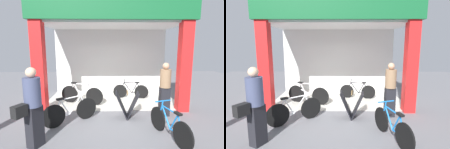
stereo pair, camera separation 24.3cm
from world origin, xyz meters
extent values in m
plane|color=slate|center=(0.00, 0.00, 0.00)|extent=(18.18, 18.18, 0.00)
cube|color=beige|center=(0.00, 1.31, 0.01)|extent=(5.09, 2.61, 0.02)
cube|color=silver|center=(0.00, 2.61, 1.49)|extent=(5.09, 0.12, 2.98)
cube|color=red|center=(-2.36, 0.00, 1.49)|extent=(0.37, 0.36, 2.98)
cube|color=red|center=(2.36, 0.00, 1.49)|extent=(0.37, 0.36, 2.98)
cube|color=#14592D|center=(0.00, -0.15, 3.29)|extent=(5.29, 0.20, 0.63)
cube|color=silver|center=(0.00, 1.31, 2.95)|extent=(5.09, 2.61, 0.06)
cylinder|color=black|center=(-1.63, 0.95, 0.34)|extent=(0.65, 0.26, 0.67)
cylinder|color=black|center=(-0.65, 0.61, 0.34)|extent=(0.65, 0.26, 0.67)
cylinder|color=white|center=(-1.40, 0.87, 0.31)|extent=(0.44, 0.18, 0.09)
cylinder|color=white|center=(-1.31, 0.84, 0.53)|extent=(0.29, 0.13, 0.50)
cylinder|color=white|center=(-1.01, 0.73, 0.54)|extent=(0.40, 0.17, 0.52)
cylinder|color=white|center=(-1.13, 0.78, 0.78)|extent=(0.62, 0.24, 0.05)
cylinder|color=white|center=(-1.52, 0.91, 0.55)|extent=(0.22, 0.11, 0.45)
cylinder|color=white|center=(-0.75, 0.64, 0.56)|extent=(0.20, 0.10, 0.46)
cylinder|color=white|center=(-0.84, 0.67, 0.85)|extent=(0.07, 0.05, 0.14)
cylinder|color=white|center=(-0.85, 0.68, 0.92)|extent=(0.18, 0.45, 0.03)
cube|color=black|center=(-1.44, 0.88, 0.80)|extent=(0.23, 0.16, 0.05)
cylinder|color=black|center=(1.25, 1.37, 0.29)|extent=(0.57, 0.12, 0.58)
cylinder|color=black|center=(0.37, 1.50, 0.29)|extent=(0.57, 0.12, 0.58)
cylinder|color=black|center=(1.04, 1.40, 0.27)|extent=(0.39, 0.09, 0.07)
cylinder|color=black|center=(0.96, 1.41, 0.45)|extent=(0.25, 0.07, 0.43)
cylinder|color=black|center=(0.69, 1.45, 0.46)|extent=(0.35, 0.08, 0.45)
cylinder|color=black|center=(0.80, 1.44, 0.67)|extent=(0.55, 0.11, 0.05)
cylinder|color=black|center=(1.15, 1.39, 0.47)|extent=(0.19, 0.06, 0.39)
cylinder|color=black|center=(0.46, 1.49, 0.48)|extent=(0.17, 0.06, 0.40)
cylinder|color=black|center=(0.54, 1.47, 0.73)|extent=(0.05, 0.04, 0.12)
cylinder|color=black|center=(0.54, 1.47, 0.79)|extent=(0.08, 0.40, 0.03)
cube|color=black|center=(1.07, 1.40, 0.69)|extent=(0.18, 0.11, 0.04)
cylinder|color=black|center=(-1.62, -1.17, 0.32)|extent=(0.55, 0.41, 0.64)
cylinder|color=black|center=(-0.81, -0.59, 0.32)|extent=(0.55, 0.41, 0.64)
cylinder|color=white|center=(-1.43, -1.03, 0.30)|extent=(0.37, 0.28, 0.08)
cylinder|color=white|center=(-1.36, -0.98, 0.51)|extent=(0.25, 0.19, 0.48)
cylinder|color=white|center=(-1.10, -0.80, 0.52)|extent=(0.34, 0.26, 0.50)
cylinder|color=white|center=(-1.21, -0.87, 0.75)|extent=(0.52, 0.39, 0.05)
cylinder|color=white|center=(-1.53, -1.10, 0.53)|extent=(0.19, 0.15, 0.43)
cylinder|color=white|center=(-0.89, -0.65, 0.54)|extent=(0.18, 0.14, 0.45)
cylinder|color=white|center=(-0.96, -0.70, 0.82)|extent=(0.06, 0.06, 0.13)
cylinder|color=white|center=(-0.97, -0.71, 0.89)|extent=(0.29, 0.38, 0.03)
cube|color=black|center=(-1.46, -1.05, 0.77)|extent=(0.22, 0.19, 0.05)
cylinder|color=black|center=(1.41, -2.26, 0.31)|extent=(0.21, 0.60, 0.61)
cylinder|color=black|center=(1.13, -1.35, 0.31)|extent=(0.21, 0.60, 0.61)
cylinder|color=blue|center=(1.34, -2.05, 0.28)|extent=(0.15, 0.41, 0.08)
cylinder|color=blue|center=(1.32, -1.96, 0.48)|extent=(0.11, 0.27, 0.46)
cylinder|color=blue|center=(1.23, -1.68, 0.49)|extent=(0.14, 0.37, 0.48)
cylinder|color=blue|center=(1.27, -1.80, 0.71)|extent=(0.20, 0.57, 0.05)
cylinder|color=blue|center=(1.38, -2.16, 0.51)|extent=(0.09, 0.20, 0.41)
cylinder|color=blue|center=(1.16, -1.44, 0.51)|extent=(0.08, 0.19, 0.43)
cylinder|color=blue|center=(1.19, -1.52, 0.78)|extent=(0.05, 0.06, 0.13)
cylinder|color=blue|center=(1.19, -1.53, 0.85)|extent=(0.42, 0.15, 0.03)
cube|color=black|center=(1.35, -2.08, 0.73)|extent=(0.14, 0.21, 0.05)
cube|color=black|center=(0.26, -0.52, 0.40)|extent=(0.41, 0.51, 0.80)
cube|color=black|center=(0.59, -0.55, 0.40)|extent=(0.41, 0.51, 0.80)
cylinder|color=olive|center=(0.43, -0.53, 0.79)|extent=(0.07, 0.47, 0.03)
cube|color=black|center=(-1.76, -2.02, 0.46)|extent=(0.35, 0.39, 0.92)
cylinder|color=#3F4766|center=(-1.76, -2.02, 1.23)|extent=(0.47, 0.47, 0.62)
sphere|color=#D8AD8C|center=(-1.76, -2.02, 1.65)|extent=(0.22, 0.22, 0.22)
cube|color=black|center=(-1.91, -2.32, 0.92)|extent=(0.27, 0.32, 0.24)
cube|color=black|center=(1.62, -0.40, 0.46)|extent=(0.31, 0.25, 0.91)
cylinder|color=#8C6B4C|center=(1.62, -0.40, 1.20)|extent=(0.34, 0.34, 0.56)
sphere|color=tan|center=(1.62, -0.40, 1.58)|extent=(0.20, 0.20, 0.20)
camera|label=1|loc=(-0.20, -5.64, 2.20)|focal=28.05mm
camera|label=2|loc=(0.04, -5.64, 2.20)|focal=28.05mm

